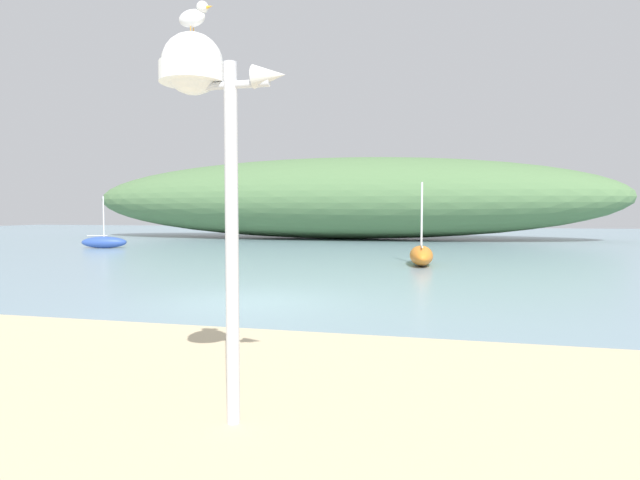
{
  "coord_description": "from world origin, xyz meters",
  "views": [
    {
      "loc": [
        4.43,
        -11.47,
        2.13
      ],
      "look_at": [
        1.16,
        2.2,
        1.36
      ],
      "focal_mm": 29.11,
      "sensor_mm": 36.0,
      "label": 1
    }
  ],
  "objects_px": {
    "sailboat_by_sandbar": "(104,242)",
    "mast_structure": "(203,96)",
    "seagull_on_radar": "(194,16)",
    "sailboat_centre_water": "(421,255)"
  },
  "relations": [
    {
      "from": "mast_structure",
      "to": "sailboat_by_sandbar",
      "type": "height_order",
      "value": "mast_structure"
    },
    {
      "from": "mast_structure",
      "to": "seagull_on_radar",
      "type": "relative_size",
      "value": 9.42
    },
    {
      "from": "mast_structure",
      "to": "seagull_on_radar",
      "type": "bearing_deg",
      "value": -176.99
    },
    {
      "from": "mast_structure",
      "to": "sailboat_by_sandbar",
      "type": "distance_m",
      "value": 28.11
    },
    {
      "from": "seagull_on_radar",
      "to": "sailboat_centre_water",
      "type": "relative_size",
      "value": 0.11
    },
    {
      "from": "mast_structure",
      "to": "seagull_on_radar",
      "type": "distance_m",
      "value": 0.71
    },
    {
      "from": "seagull_on_radar",
      "to": "sailboat_by_sandbar",
      "type": "bearing_deg",
      "value": 127.75
    },
    {
      "from": "seagull_on_radar",
      "to": "mast_structure",
      "type": "bearing_deg",
      "value": 3.01
    },
    {
      "from": "sailboat_by_sandbar",
      "to": "mast_structure",
      "type": "bearing_deg",
      "value": -52.12
    },
    {
      "from": "seagull_on_radar",
      "to": "sailboat_by_sandbar",
      "type": "height_order",
      "value": "seagull_on_radar"
    }
  ]
}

